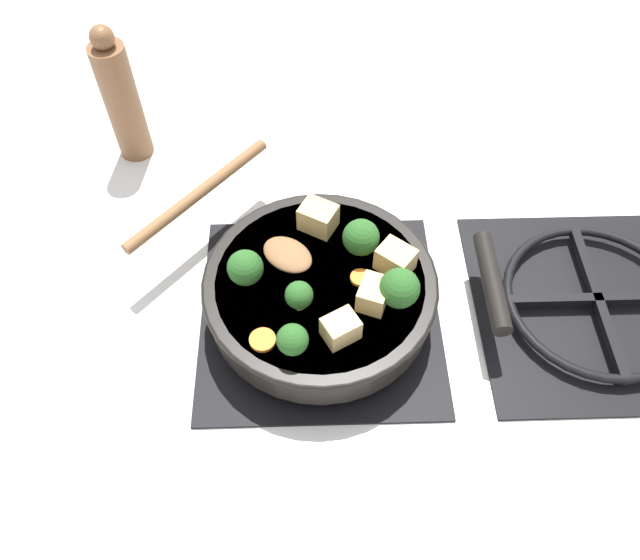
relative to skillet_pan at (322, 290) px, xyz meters
name	(u,v)px	position (x,y,z in m)	size (l,w,h in m)	color
ground_plane	(320,314)	(0.00, 0.00, -0.05)	(2.40, 2.40, 0.00)	silver
front_burner_grate	(320,309)	(0.00, 0.00, -0.04)	(0.31, 0.31, 0.03)	black
rear_burner_grate	(595,302)	(0.00, 0.36, -0.04)	(0.31, 0.31, 0.03)	black
skillet_pan	(322,290)	(0.00, 0.00, 0.00)	(0.29, 0.37, 0.05)	black
wooden_spoon	(234,218)	(-0.10, -0.11, 0.03)	(0.24, 0.25, 0.02)	brown
tofu_cube_center_large	(374,294)	(0.03, 0.06, 0.04)	(0.04, 0.03, 0.03)	#DBB770
tofu_cube_near_handle	(341,329)	(0.08, 0.02, 0.04)	(0.04, 0.03, 0.03)	#DBB770
tofu_cube_east_chunk	(396,259)	(-0.02, 0.09, 0.04)	(0.04, 0.03, 0.03)	#DBB770
tofu_cube_west_chunk	(317,217)	(-0.09, 0.00, 0.04)	(0.04, 0.04, 0.04)	#DBB770
broccoli_floret_near_spoon	(292,340)	(0.10, -0.04, 0.05)	(0.04, 0.04, 0.04)	#709956
broccoli_floret_center_top	(245,271)	(0.00, -0.09, 0.05)	(0.04, 0.04, 0.05)	#709956
broccoli_floret_east_rim	(361,238)	(-0.04, 0.05, 0.05)	(0.05, 0.05, 0.05)	#709956
broccoli_floret_west_rim	(299,295)	(0.04, -0.03, 0.05)	(0.03, 0.03, 0.04)	#709956
broccoli_floret_north_edge	(399,288)	(0.04, 0.09, 0.05)	(0.05, 0.05, 0.05)	#709956
carrot_slice_orange_thin	(263,340)	(0.08, -0.07, 0.02)	(0.03, 0.03, 0.01)	orange
carrot_slice_near_center	(361,280)	(0.00, 0.05, 0.02)	(0.03, 0.03, 0.01)	orange
pepper_mill	(121,99)	(-0.32, -0.29, 0.05)	(0.05, 0.05, 0.22)	brown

